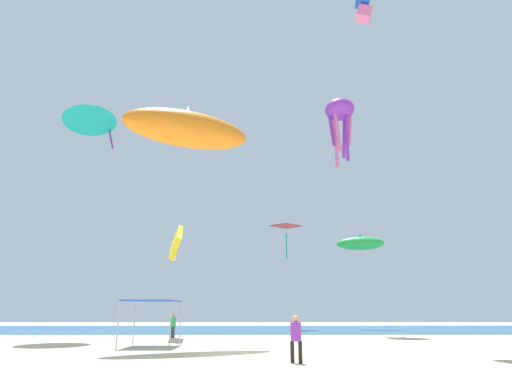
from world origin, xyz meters
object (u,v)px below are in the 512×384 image
Objects in this scene: person_near_tent at (173,323)px; kite_inflatable_green at (360,243)px; kite_delta_teal at (90,117)px; kite_box_blue at (364,7)px; canopy_tent at (152,303)px; person_leftmost at (296,335)px; kite_octopus_purple at (340,113)px; kite_inflatable_orange at (187,129)px; kite_diamond_red at (286,228)px; kite_parafoil_yellow at (176,242)px.

kite_inflatable_green reaches higher than person_near_tent.
kite_box_blue is at bearing 129.64° from kite_delta_teal.
canopy_tent reaches higher than person_leftmost.
kite_delta_teal is at bearing 20.53° from kite_octopus_purple.
kite_inflatable_orange reaches higher than person_near_tent.
kite_diamond_red reaches higher than person_leftmost.
person_near_tent is 0.98× the size of person_leftmost.
kite_inflatable_green is 0.92× the size of kite_delta_teal.
kite_delta_teal is 12.13m from kite_inflatable_orange.
kite_parafoil_yellow is (-7.65, 15.45, 6.05)m from person_leftmost.
person_leftmost is 0.32× the size of kite_inflatable_green.
kite_octopus_purple is (7.20, 22.52, 20.49)m from person_leftmost.
kite_diamond_red is at bearing -76.28° from person_leftmost.
person_leftmost is 24.46m from kite_box_blue.
kite_inflatable_orange is at bearing 7.33° from canopy_tent.
kite_inflatable_green is 0.64× the size of kite_inflatable_orange.
kite_inflatable_orange is (1.67, -7.33, 6.27)m from kite_parafoil_yellow.
kite_box_blue is at bearing -108.67° from person_leftmost.
kite_parafoil_yellow is (-18.03, -14.72, -2.16)m from kite_inflatable_green.
kite_box_blue is (13.77, 0.60, 20.70)m from canopy_tent.
kite_octopus_purple is 0.82× the size of kite_inflatable_orange.
kite_parafoil_yellow is at bearing 91.10° from canopy_tent.
kite_delta_teal is (-7.69, 7.00, 14.96)m from canopy_tent.
person_leftmost is 31.28m from kite_octopus_purple.
kite_parafoil_yellow reaches higher than person_near_tent.
kite_delta_teal is at bearing -97.23° from kite_box_blue.
kite_diamond_red is 25.68m from kite_box_blue.
canopy_tent is at bearing -7.74° from kite_parafoil_yellow.
person_near_tent is (-0.19, 8.20, -1.38)m from canopy_tent.
kite_delta_teal reaches higher than person_near_tent.
kite_parafoil_yellow is at bearing 147.65° from person_near_tent.
kite_delta_teal is (-25.58, -15.25, 8.12)m from kite_inflatable_green.
kite_box_blue reaches higher than kite_inflatable_green.
person_near_tent is 0.31× the size of kite_parafoil_yellow.
kite_box_blue is (4.15, -22.34, 11.97)m from kite_diamond_red.
person_leftmost is 0.25× the size of kite_octopus_purple.
kite_box_blue reaches higher than kite_octopus_purple.
kite_inflatable_green is 14.83m from kite_octopus_purple.
canopy_tent is at bearing 46.57° from kite_octopus_purple.
kite_octopus_purple is (-3.18, -7.66, 12.29)m from kite_inflatable_green.
canopy_tent is at bearing 145.04° from person_near_tent.
person_leftmost is at bearing 101.74° from kite_delta_teal.
kite_inflatable_green is 27.77m from kite_inflatable_orange.
canopy_tent is 0.84× the size of kite_diamond_red.
kite_octopus_purple is 21.16m from kite_inflatable_orange.
kite_octopus_purple reaches higher than person_leftmost.
person_leftmost is 0.45× the size of kite_diamond_red.
canopy_tent is 26.37m from kite_diamond_red.
kite_inflatable_green is (10.38, 30.18, 8.20)m from person_leftmost.
person_leftmost is 15.92m from kite_inflatable_orange.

